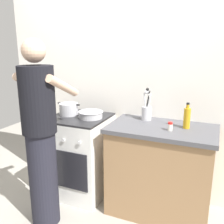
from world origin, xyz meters
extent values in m
plane|color=gray|center=(0.00, 0.00, 0.00)|extent=(6.00, 6.00, 0.00)
cube|color=silver|center=(0.20, 0.50, 1.25)|extent=(3.20, 0.10, 2.50)
cube|color=#99724C|center=(0.55, 0.15, 0.43)|extent=(0.96, 0.56, 0.86)
cube|color=#4C4C51|center=(0.55, 0.15, 0.88)|extent=(1.00, 0.60, 0.04)
cube|color=white|center=(-0.35, 0.15, 0.44)|extent=(0.60, 0.60, 0.88)
cube|color=#232326|center=(-0.35, 0.15, 0.89)|extent=(0.60, 0.60, 0.02)
cube|color=black|center=(-0.35, -0.16, 0.42)|extent=(0.51, 0.01, 0.40)
cylinder|color=silver|center=(-0.53, -0.16, 0.74)|extent=(0.04, 0.01, 0.04)
cylinder|color=silver|center=(-0.35, -0.16, 0.74)|extent=(0.04, 0.01, 0.04)
cylinder|color=silver|center=(-0.17, -0.16, 0.74)|extent=(0.04, 0.01, 0.04)
cylinder|color=#B2B2B7|center=(-0.49, 0.17, 0.96)|extent=(0.21, 0.21, 0.13)
cube|color=black|center=(-0.61, 0.17, 1.02)|extent=(0.04, 0.02, 0.01)
cube|color=black|center=(-0.37, 0.17, 1.02)|extent=(0.04, 0.02, 0.01)
cylinder|color=#B7B7BC|center=(-0.21, 0.16, 0.94)|extent=(0.25, 0.25, 0.07)
torus|color=#B7B7BC|center=(-0.21, 0.16, 0.97)|extent=(0.26, 0.26, 0.01)
cylinder|color=silver|center=(0.35, 0.32, 0.97)|extent=(0.10, 0.10, 0.14)
cylinder|color=black|center=(0.35, 0.33, 1.06)|extent=(0.06, 0.01, 0.29)
sphere|color=black|center=(0.35, 0.33, 1.22)|extent=(0.03, 0.03, 0.03)
cylinder|color=#B7BABF|center=(0.34, 0.30, 1.05)|extent=(0.06, 0.03, 0.26)
sphere|color=#B7BABF|center=(0.34, 0.30, 1.19)|extent=(0.03, 0.03, 0.03)
cylinder|color=white|center=(0.37, 0.33, 1.04)|extent=(0.02, 0.05, 0.22)
sphere|color=white|center=(0.37, 0.33, 1.16)|extent=(0.03, 0.03, 0.03)
cylinder|color=silver|center=(0.36, 0.34, 1.04)|extent=(0.06, 0.02, 0.25)
sphere|color=silver|center=(0.36, 0.34, 1.18)|extent=(0.03, 0.03, 0.03)
cylinder|color=silver|center=(0.35, 0.34, 1.05)|extent=(0.04, 0.02, 0.25)
sphere|color=silver|center=(0.35, 0.34, 1.18)|extent=(0.03, 0.03, 0.03)
cylinder|color=silver|center=(0.64, 0.07, 0.93)|extent=(0.04, 0.04, 0.06)
cylinder|color=red|center=(0.64, 0.07, 0.97)|extent=(0.04, 0.04, 0.02)
cylinder|color=gold|center=(0.76, 0.20, 0.99)|extent=(0.06, 0.06, 0.19)
cylinder|color=gold|center=(0.76, 0.20, 1.11)|extent=(0.03, 0.03, 0.04)
cylinder|color=black|center=(0.76, 0.20, 1.13)|extent=(0.03, 0.03, 0.02)
cylinder|color=black|center=(-0.41, -0.43, 0.45)|extent=(0.26, 0.26, 0.90)
cylinder|color=black|center=(-0.41, -0.43, 1.19)|extent=(0.30, 0.30, 0.58)
sphere|color=#D3AA8C|center=(-0.41, -0.43, 1.60)|extent=(0.20, 0.20, 0.20)
cylinder|color=#D3AA8C|center=(-0.58, -0.29, 1.30)|extent=(0.07, 0.41, 0.24)
cylinder|color=#D3AA8C|center=(-0.24, -0.29, 1.30)|extent=(0.07, 0.41, 0.24)
camera|label=1|loc=(1.00, -2.09, 1.63)|focal=40.09mm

